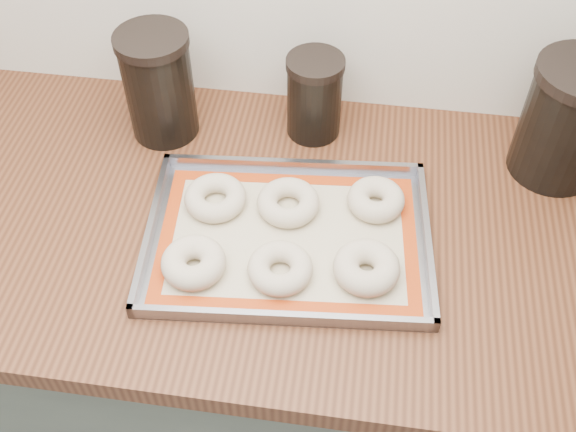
% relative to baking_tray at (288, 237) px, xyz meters
% --- Properties ---
extents(cabinet, '(3.00, 0.65, 0.86)m').
position_rel_baking_tray_xyz_m(cabinet, '(0.10, 0.05, -0.48)').
color(cabinet, '#596558').
rests_on(cabinet, floor).
extents(countertop, '(3.06, 0.68, 0.04)m').
position_rel_baking_tray_xyz_m(countertop, '(0.10, 0.05, -0.03)').
color(countertop, brown).
rests_on(countertop, cabinet).
extents(baking_tray, '(0.49, 0.37, 0.03)m').
position_rel_baking_tray_xyz_m(baking_tray, '(0.00, 0.00, 0.00)').
color(baking_tray, gray).
rests_on(baking_tray, countertop).
extents(baking_mat, '(0.44, 0.33, 0.00)m').
position_rel_baking_tray_xyz_m(baking_mat, '(-0.00, 0.00, -0.00)').
color(baking_mat, '#C6B793').
rests_on(baking_mat, baking_tray).
extents(bagel_front_left, '(0.12, 0.12, 0.04)m').
position_rel_baking_tray_xyz_m(bagel_front_left, '(-0.14, -0.09, 0.02)').
color(bagel_front_left, beige).
rests_on(bagel_front_left, baking_mat).
extents(bagel_front_mid, '(0.11, 0.11, 0.03)m').
position_rel_baking_tray_xyz_m(bagel_front_mid, '(-0.00, -0.08, 0.02)').
color(bagel_front_mid, beige).
rests_on(bagel_front_mid, baking_mat).
extents(bagel_front_right, '(0.13, 0.13, 0.04)m').
position_rel_baking_tray_xyz_m(bagel_front_right, '(0.13, -0.06, 0.02)').
color(bagel_front_right, beige).
rests_on(bagel_front_right, baking_mat).
extents(bagel_back_left, '(0.11, 0.11, 0.03)m').
position_rel_baking_tray_xyz_m(bagel_back_left, '(-0.13, 0.06, 0.01)').
color(bagel_back_left, beige).
rests_on(bagel_back_left, baking_mat).
extents(bagel_back_mid, '(0.12, 0.12, 0.03)m').
position_rel_baking_tray_xyz_m(bagel_back_mid, '(-0.01, 0.06, 0.01)').
color(bagel_back_mid, beige).
rests_on(bagel_back_mid, baking_mat).
extents(bagel_back_right, '(0.11, 0.11, 0.04)m').
position_rel_baking_tray_xyz_m(bagel_back_right, '(0.14, 0.09, 0.02)').
color(bagel_back_right, beige).
rests_on(bagel_back_right, baking_mat).
extents(canister_left, '(0.13, 0.13, 0.21)m').
position_rel_baking_tray_xyz_m(canister_left, '(-0.27, 0.24, 0.10)').
color(canister_left, black).
rests_on(canister_left, countertop).
extents(canister_mid, '(0.10, 0.10, 0.16)m').
position_rel_baking_tray_xyz_m(canister_mid, '(0.01, 0.27, 0.07)').
color(canister_mid, black).
rests_on(canister_mid, countertop).
extents(canister_right, '(0.16, 0.16, 0.22)m').
position_rel_baking_tray_xyz_m(canister_right, '(0.44, 0.24, 0.10)').
color(canister_right, black).
rests_on(canister_right, countertop).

